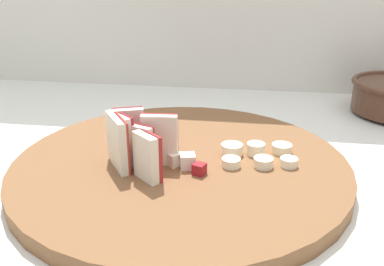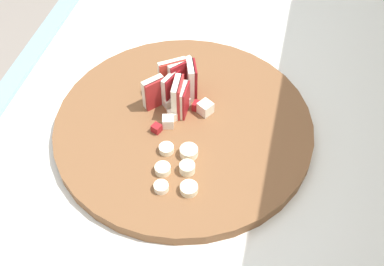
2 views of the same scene
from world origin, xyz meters
The scene contains 5 objects.
tile_backsplash centered at (0.00, 0.41, 0.72)m, with size 2.40×0.04×1.44m, color silver.
cutting_board centered at (-0.15, -0.03, 0.88)m, with size 0.44×0.44×0.02m, color brown.
apple_wedge_fan centered at (-0.20, -0.06, 0.92)m, with size 0.09×0.09×0.07m.
apple_dice_pile centered at (-0.16, -0.04, 0.90)m, with size 0.09×0.09×0.02m.
banana_slice_rows centered at (-0.05, -0.01, 0.90)m, with size 0.10×0.08×0.02m.
Camera 1 is at (-0.06, -0.52, 1.13)m, focal length 39.00 mm.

